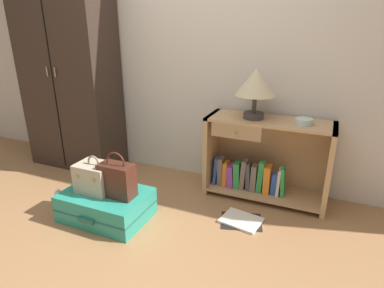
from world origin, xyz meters
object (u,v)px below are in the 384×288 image
(suitcase_large, at_px, (106,205))
(open_book_on_floor, at_px, (241,220))
(wardrobe, at_px, (69,69))
(table_lamp, at_px, (256,84))
(train_case, at_px, (95,177))
(handbag, at_px, (117,180))
(bookshelf, at_px, (262,161))
(bottle, at_px, (59,199))
(bowl, at_px, (304,122))

(suitcase_large, relative_size, open_book_on_floor, 1.80)
(wardrobe, xyz_separation_m, table_lamp, (1.91, 0.02, -0.02))
(train_case, relative_size, open_book_on_floor, 0.80)
(handbag, bearing_deg, bookshelf, 42.21)
(wardrobe, xyz_separation_m, bookshelf, (2.01, 0.05, -0.69))
(train_case, bearing_deg, bookshelf, 36.44)
(suitcase_large, relative_size, bottle, 3.97)
(table_lamp, height_order, handbag, table_lamp)
(train_case, distance_m, handbag, 0.21)
(train_case, relative_size, bottle, 1.77)
(bookshelf, bearing_deg, train_case, -143.56)
(handbag, relative_size, open_book_on_floor, 0.97)
(bookshelf, bearing_deg, open_book_on_floor, -94.80)
(suitcase_large, height_order, train_case, train_case)
(table_lamp, xyz_separation_m, open_book_on_floor, (0.06, -0.45, -1.00))
(bowl, distance_m, handbag, 1.51)
(wardrobe, height_order, bottle, wardrobe)
(handbag, bearing_deg, table_lamp, 44.44)
(bookshelf, distance_m, open_book_on_floor, 0.58)
(bottle, bearing_deg, suitcase_large, 5.14)
(table_lamp, distance_m, bowl, 0.48)
(handbag, bearing_deg, bowl, 32.82)
(bowl, xyz_separation_m, train_case, (-1.44, -0.79, -0.41))
(suitcase_large, relative_size, handbag, 1.85)
(bowl, bearing_deg, suitcase_large, -149.67)
(wardrobe, distance_m, suitcase_large, 1.54)
(table_lamp, bearing_deg, bookshelf, 15.36)
(wardrobe, xyz_separation_m, train_case, (0.88, -0.79, -0.69))
(wardrobe, bearing_deg, bowl, 0.10)
(bowl, bearing_deg, bookshelf, 171.88)
(suitcase_large, distance_m, handbag, 0.28)
(bowl, relative_size, bottle, 0.80)
(wardrobe, xyz_separation_m, suitcase_large, (0.96, -0.79, -0.92))
(table_lamp, xyz_separation_m, bottle, (-1.41, -0.85, -0.93))
(bookshelf, height_order, bottle, bookshelf)
(open_book_on_floor, bearing_deg, bowl, 51.06)
(bookshelf, relative_size, train_case, 3.50)
(bookshelf, bearing_deg, table_lamp, -164.64)
(bookshelf, height_order, suitcase_large, bookshelf)
(handbag, bearing_deg, wardrobe, 144.05)
(bowl, relative_size, handbag, 0.37)
(train_case, bearing_deg, suitcase_large, -1.24)
(bookshelf, relative_size, open_book_on_floor, 2.80)
(train_case, bearing_deg, wardrobe, 138.11)
(suitcase_large, xyz_separation_m, open_book_on_floor, (1.01, 0.36, -0.10))
(wardrobe, distance_m, open_book_on_floor, 2.26)
(table_lamp, xyz_separation_m, suitcase_large, (-0.95, -0.81, -0.90))
(table_lamp, relative_size, handbag, 1.15)
(handbag, relative_size, bottle, 2.14)
(bookshelf, height_order, table_lamp, table_lamp)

